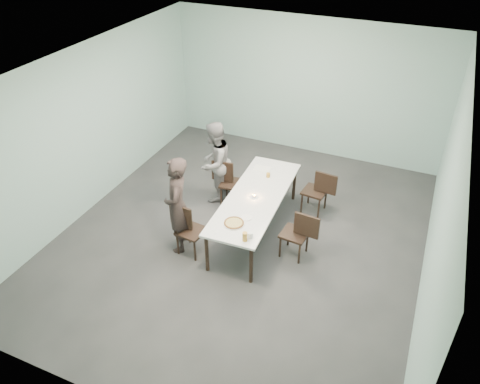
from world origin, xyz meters
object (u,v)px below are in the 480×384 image
at_px(beer_glass, 245,237).
at_px(water_tumbler, 250,235).
at_px(chair_far_right, 319,189).
at_px(side_plate, 247,217).
at_px(table, 255,199).
at_px(tealight, 254,196).
at_px(chair_near_right, 299,232).
at_px(diner_near, 177,205).
at_px(amber_tumbler, 268,175).
at_px(chair_far_left, 228,180).
at_px(pizza, 234,223).
at_px(chair_near_left, 187,226).
at_px(diner_far, 215,162).

relative_size(beer_glass, water_tumbler, 1.67).
relative_size(chair_far_right, side_plate, 4.83).
relative_size(table, tealight, 47.05).
relative_size(chair_near_right, tealight, 15.54).
relative_size(diner_near, amber_tumbler, 21.37).
distance_m(chair_far_left, beer_glass, 2.13).
relative_size(pizza, water_tumbler, 3.78).
bearing_deg(chair_near_left, chair_far_left, 95.16).
height_order(chair_near_right, amber_tumbler, chair_near_right).
relative_size(chair_near_left, beer_glass, 5.80).
xyz_separation_m(side_plate, tealight, (-0.10, 0.58, 0.02)).
distance_m(table, amber_tumbler, 0.67).
bearing_deg(chair_near_left, side_plate, 23.88).
height_order(table, beer_glass, beer_glass).
relative_size(chair_near_right, diner_far, 0.54).
height_order(diner_near, diner_far, diner_near).
bearing_deg(tealight, table, 80.28).
distance_m(side_plate, tealight, 0.59).
distance_m(side_plate, amber_tumbler, 1.29).
xyz_separation_m(chair_near_left, amber_tumbler, (0.82, 1.58, 0.29)).
relative_size(pizza, beer_glass, 2.27).
bearing_deg(diner_near, side_plate, 78.96).
height_order(chair_near_right, side_plate, chair_near_right).
xyz_separation_m(chair_near_left, diner_near, (-0.17, 0.03, 0.35)).
height_order(chair_near_left, diner_far, diner_far).
height_order(side_plate, beer_glass, beer_glass).
bearing_deg(water_tumbler, pizza, 150.60).
relative_size(chair_near_right, chair_far_right, 1.00).
distance_m(chair_far_left, side_plate, 1.58).
bearing_deg(chair_near_left, tealight, 52.72).
relative_size(chair_near_left, diner_near, 0.51).
bearing_deg(diner_far, chair_far_right, 103.52).
xyz_separation_m(pizza, water_tumbler, (0.36, -0.20, 0.03)).
distance_m(beer_glass, tealight, 1.15).
bearing_deg(diner_near, pizza, 67.68).
distance_m(diner_near, pizza, 0.99).
distance_m(pizza, side_plate, 0.26).
height_order(diner_far, water_tumbler, diner_far).
relative_size(chair_far_right, pizza, 2.56).
relative_size(chair_far_left, diner_far, 0.54).
distance_m(chair_near_left, tealight, 1.24).
distance_m(table, diner_far, 1.30).
xyz_separation_m(chair_far_left, side_plate, (0.91, -1.27, 0.25)).
bearing_deg(beer_glass, pizza, 135.84).
bearing_deg(chair_far_left, chair_near_left, -97.79).
height_order(tealight, amber_tumbler, amber_tumbler).
distance_m(chair_near_right, chair_far_right, 1.34).
relative_size(chair_far_right, diner_far, 0.54).
bearing_deg(side_plate, tealight, 100.07).
bearing_deg(chair_far_right, chair_near_right, 98.20).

